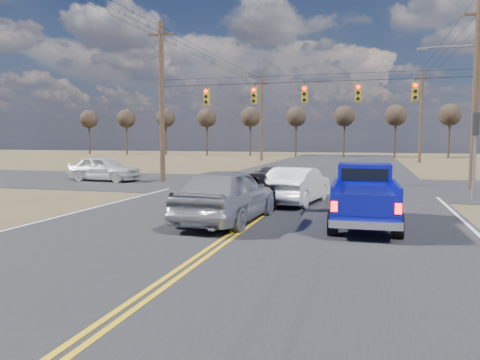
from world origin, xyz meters
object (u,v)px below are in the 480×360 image
(white_car_queue, at_px, (298,185))
(cross_car_west, at_px, (104,169))
(dgrey_car_queue, at_px, (274,181))
(silver_suv, at_px, (227,195))
(black_suv, at_px, (256,189))
(pickup_truck, at_px, (364,196))

(white_car_queue, height_order, cross_car_west, cross_car_west)
(cross_car_west, bearing_deg, dgrey_car_queue, -103.88)
(silver_suv, distance_m, cross_car_west, 16.83)
(black_suv, distance_m, dgrey_car_queue, 3.73)
(pickup_truck, distance_m, black_suv, 5.61)
(pickup_truck, height_order, silver_suv, pickup_truck)
(silver_suv, xyz_separation_m, white_car_queue, (1.60, 5.04, -0.15))
(white_car_queue, bearing_deg, silver_suv, 81.35)
(white_car_queue, xyz_separation_m, cross_car_west, (-13.54, 6.82, 0.03))
(silver_suv, height_order, black_suv, silver_suv)
(silver_suv, height_order, dgrey_car_queue, silver_suv)
(pickup_truck, height_order, dgrey_car_queue, pickup_truck)
(silver_suv, xyz_separation_m, cross_car_west, (-11.94, 11.86, -0.11))
(white_car_queue, bearing_deg, pickup_truck, 131.45)
(silver_suv, relative_size, dgrey_car_queue, 1.13)
(dgrey_car_queue, xyz_separation_m, cross_car_west, (-11.94, 4.01, 0.11))
(black_suv, xyz_separation_m, white_car_queue, (1.60, 0.92, 0.11))
(black_suv, height_order, white_car_queue, white_car_queue)
(dgrey_car_queue, bearing_deg, black_suv, 80.17)
(silver_suv, bearing_deg, cross_car_west, -41.55)
(black_suv, relative_size, white_car_queue, 1.01)
(dgrey_car_queue, bearing_deg, white_car_queue, 109.82)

